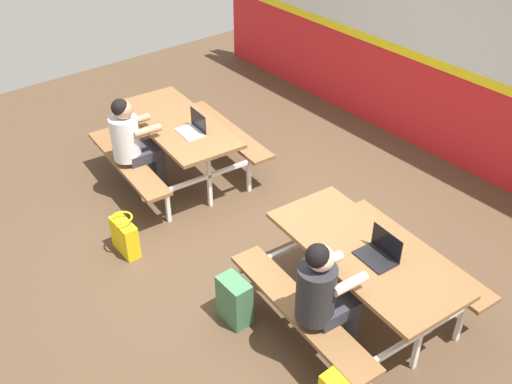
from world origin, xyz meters
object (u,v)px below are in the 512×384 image
at_px(laptop_silver, 193,128).
at_px(backpack_dark, 235,301).
at_px(picnic_table_right, 362,266).
at_px(student_nearer, 133,140).
at_px(laptop_dark, 379,253).
at_px(student_further, 324,293).
at_px(picnic_table_left, 178,135).
at_px(tote_bag_bright, 125,236).

xyz_separation_m(laptop_silver, backpack_dark, (1.87, -0.86, -0.57)).
relative_size(picnic_table_right, student_nearer, 1.47).
bearing_deg(laptop_silver, laptop_dark, 0.45).
bearing_deg(student_further, laptop_silver, 167.60).
xyz_separation_m(picnic_table_left, picnic_table_right, (2.81, 0.00, 0.00)).
distance_m(laptop_silver, tote_bag_bright, 1.39).
xyz_separation_m(picnic_table_right, student_nearer, (-2.81, -0.56, 0.13)).
xyz_separation_m(laptop_dark, tote_bag_bright, (-2.14, -1.19, -0.59)).
bearing_deg(picnic_table_left, picnic_table_right, 0.09).
distance_m(student_nearer, student_further, 2.93).
xyz_separation_m(picnic_table_right, tote_bag_bright, (-2.02, -1.16, -0.38)).
bearing_deg(picnic_table_right, student_further, -78.45).
xyz_separation_m(picnic_table_right, laptop_silver, (-2.50, 0.01, 0.21)).
bearing_deg(tote_bag_bright, student_nearer, 143.01).
bearing_deg(student_nearer, tote_bag_bright, -36.99).
distance_m(picnic_table_left, student_further, 2.98).
relative_size(laptop_dark, tote_bag_bright, 0.79).
distance_m(student_further, tote_bag_bright, 2.27).
bearing_deg(picnic_table_left, backpack_dark, -21.33).
bearing_deg(tote_bag_bright, student_further, 15.50).
height_order(picnic_table_right, laptop_dark, laptop_dark).
bearing_deg(laptop_dark, picnic_table_left, -179.39).
distance_m(laptop_silver, backpack_dark, 2.14).
xyz_separation_m(laptop_silver, laptop_dark, (2.62, 0.02, 0.00)).
height_order(backpack_dark, tote_bag_bright, backpack_dark).
height_order(student_nearer, laptop_dark, student_nearer).
relative_size(student_further, backpack_dark, 2.74).
height_order(picnic_table_left, laptop_dark, laptop_dark).
height_order(picnic_table_right, tote_bag_bright, picnic_table_right).
bearing_deg(laptop_silver, student_further, -12.40).
height_order(picnic_table_left, picnic_table_right, same).
bearing_deg(laptop_silver, backpack_dark, -24.74).
xyz_separation_m(picnic_table_left, student_nearer, (-0.00, -0.56, 0.13)).
height_order(picnic_table_left, laptop_silver, laptop_silver).
xyz_separation_m(laptop_silver, tote_bag_bright, (0.48, -1.17, -0.59)).
relative_size(picnic_table_left, student_nearer, 1.47).
xyz_separation_m(student_nearer, laptop_silver, (0.31, 0.57, 0.08)).
bearing_deg(student_further, tote_bag_bright, -164.50).
relative_size(backpack_dark, tote_bag_bright, 1.02).
bearing_deg(picnic_table_right, laptop_dark, 11.90).
height_order(laptop_silver, backpack_dark, laptop_silver).
xyz_separation_m(picnic_table_right, backpack_dark, (-0.63, -0.86, -0.36)).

